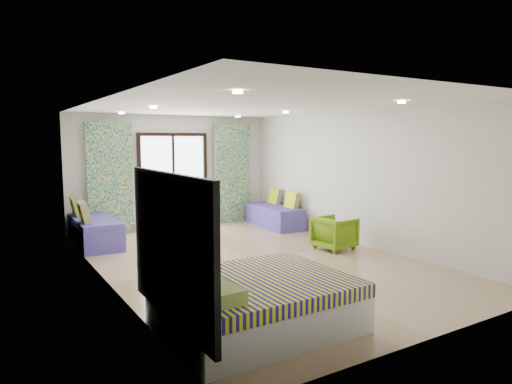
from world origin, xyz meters
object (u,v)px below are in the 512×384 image
bed (254,302)px  daybed_left (94,230)px  coffee_table (193,220)px  armchair (335,231)px  daybed_right (275,215)px

bed → daybed_left: size_ratio=1.04×
bed → daybed_left: (-0.64, 5.21, 0.00)m
coffee_table → armchair: (1.89, -2.48, -0.02)m
bed → coffee_table: size_ratio=2.86×
daybed_left → armchair: size_ratio=2.81×
bed → armchair: (3.26, 2.36, 0.05)m
bed → armchair: bed is taller
daybed_left → armchair: (3.90, -2.85, 0.05)m
bed → coffee_table: bearing=74.2°
daybed_left → coffee_table: (2.01, -0.37, 0.07)m
daybed_right → coffee_table: 2.23m
daybed_right → armchair: size_ratio=2.63×
daybed_right → coffee_table: bearing=-173.1°
armchair → daybed_left: bearing=47.4°
armchair → coffee_table: bearing=30.9°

